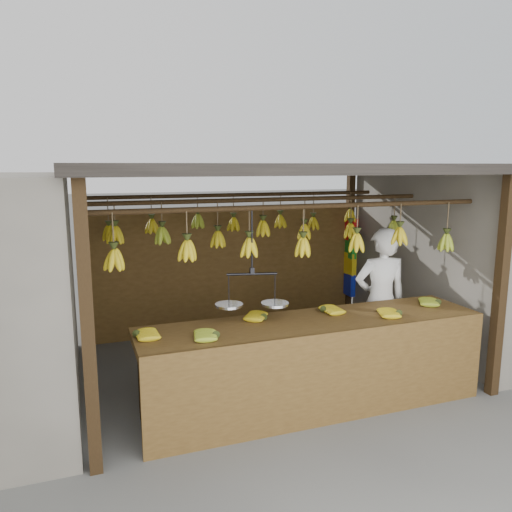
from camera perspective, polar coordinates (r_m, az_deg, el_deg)
name	(u,v)px	position (r m, az deg, el deg)	size (l,w,h in m)	color
ground	(265,366)	(6.15, 0.98, -12.49)	(80.00, 80.00, 0.00)	#5B5B57
stall	(255,200)	(5.99, -0.09, 6.38)	(4.30, 3.30, 2.40)	black
neighbor_right	(503,254)	(7.83, 26.44, 0.17)	(3.00, 3.00, 2.30)	slate
counter	(319,344)	(4.88, 7.16, -9.90)	(3.52, 0.78, 0.96)	brown
hanging_bananas	(265,233)	(5.71, 1.03, 2.68)	(3.65, 2.25, 0.38)	gold
balance_scale	(252,299)	(4.72, -0.46, -4.94)	(0.68, 0.36, 0.93)	black
vendor	(380,301)	(5.89, 14.02, -5.06)	(0.62, 0.41, 1.70)	white
bag_bundles	(350,256)	(7.86, 10.72, -0.03)	(0.08, 0.26, 1.21)	red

